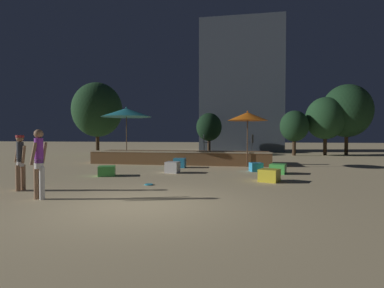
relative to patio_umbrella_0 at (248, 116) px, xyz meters
The scene contains 21 objects.
ground_plane 9.65m from the patio_umbrella_0, 105.61° to the right, with size 120.00×120.00×0.00m, color #D1B784.
wooden_deck 4.56m from the patio_umbrella_0, 159.61° to the left, with size 9.96×2.68×0.75m.
patio_umbrella_0 is the anchor object (origin of this frame).
patio_umbrella_1 6.64m from the patio_umbrella_0, behind, with size 2.78×2.78×3.20m.
cube_seat_0 3.04m from the patio_umbrella_0, 78.58° to the right, with size 0.64×0.64×0.39m.
cube_seat_1 7.46m from the patio_umbrella_0, 141.43° to the right, with size 0.83×0.83×0.39m.
cube_seat_2 3.67m from the patio_umbrella_0, 63.46° to the right, with size 0.77×0.77×0.41m.
cube_seat_3 4.97m from the patio_umbrella_0, 136.35° to the right, with size 0.59×0.59×0.48m.
cube_seat_4 5.38m from the patio_umbrella_0, 81.32° to the right, with size 0.82×0.82×0.44m.
cube_seat_5 4.17m from the patio_umbrella_0, 164.32° to the right, with size 0.58×0.58×0.46m.
person_0 10.33m from the patio_umbrella_0, 120.76° to the right, with size 0.30×0.56×1.77m.
person_1 10.34m from the patio_umbrella_0, 130.02° to the right, with size 0.50×0.28×1.63m.
bistro_chair_0 2.99m from the patio_umbrella_0, 150.35° to the left, with size 0.42×0.41×0.90m.
bistro_chair_1 1.79m from the patio_umbrella_0, 80.72° to the left, with size 0.43×0.42×0.90m.
frisbee_disc 7.43m from the patio_umbrella_0, 117.17° to the right, with size 0.27×0.27×0.03m.
background_tree_0 10.04m from the patio_umbrella_0, 68.30° to the left, with size 2.23×2.23×3.56m.
background_tree_1 13.33m from the patio_umbrella_0, 53.13° to the left, with size 3.88×3.88×5.72m.
background_tree_2 11.78m from the patio_umbrella_0, 58.24° to the left, with size 3.06×3.06×4.66m.
background_tree_3 13.97m from the patio_umbrella_0, 149.26° to the left, with size 4.00×4.00×5.88m.
background_tree_4 12.08m from the patio_umbrella_0, 106.23° to the left, with size 2.31×2.31×3.63m.
distant_building 16.20m from the patio_umbrella_0, 91.96° to the left, with size 8.19×3.98×13.11m.
Camera 1 is at (2.41, -6.53, 1.63)m, focal length 28.00 mm.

